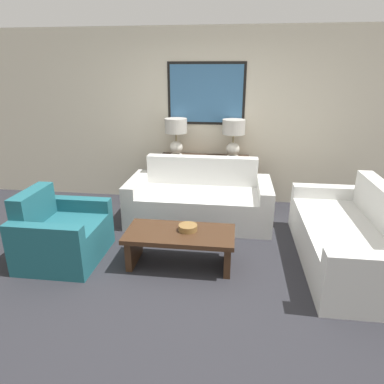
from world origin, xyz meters
TOP-DOWN VIEW (x-y plane):
  - ground_plane at (0.00, 0.00)m, footprint 20.00×20.00m
  - back_wall at (0.00, 2.32)m, footprint 7.94×0.12m
  - console_table at (0.00, 2.06)m, footprint 1.37×0.36m
  - table_lamp_left at (-0.44, 2.06)m, footprint 0.34×0.34m
  - table_lamp_right at (0.44, 2.06)m, footprint 0.34×0.34m
  - couch_by_back_wall at (0.00, 1.41)m, footprint 1.97×0.92m
  - couch_by_side at (1.77, 0.47)m, footprint 0.92×1.97m
  - coffee_table at (-0.08, 0.19)m, footprint 1.18×0.57m
  - decorative_bowl at (-0.00, 0.24)m, footprint 0.20×0.20m
  - armchair_near_back_wall at (-1.43, 0.17)m, footprint 0.82×0.92m

SIDE VIEW (x-z plane):
  - ground_plane at x=0.00m, z-range 0.00..0.00m
  - armchair_near_back_wall at x=-1.43m, z-range -0.12..0.69m
  - couch_by_back_wall at x=0.00m, z-range -0.14..0.72m
  - couch_by_side at x=1.77m, z-range -0.14..0.72m
  - coffee_table at x=-0.08m, z-range 0.09..0.49m
  - console_table at x=0.00m, z-range 0.00..0.78m
  - decorative_bowl at x=0.00m, z-range 0.40..0.46m
  - table_lamp_left at x=-0.44m, z-range 0.87..1.44m
  - table_lamp_right at x=0.44m, z-range 0.87..1.44m
  - back_wall at x=0.00m, z-range 0.01..2.66m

